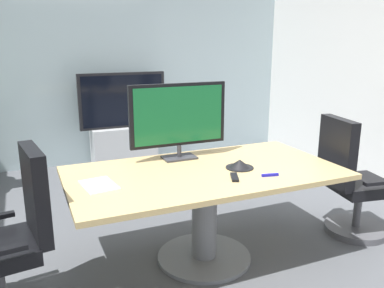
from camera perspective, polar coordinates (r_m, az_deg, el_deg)
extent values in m
plane|color=#515459|center=(3.39, 1.69, -16.17)|extent=(7.29, 7.29, 0.00)
cube|color=#9EB2B7|center=(5.93, -11.36, 10.78)|extent=(5.46, 0.10, 2.74)
cube|color=tan|center=(3.11, 1.83, -4.11)|extent=(2.09, 1.11, 0.04)
cylinder|color=slate|center=(3.25, 1.77, -10.47)|extent=(0.20, 0.20, 0.72)
cylinder|color=slate|center=(3.41, 1.72, -15.73)|extent=(0.76, 0.76, 0.03)
cylinder|color=#4C4C51|center=(2.96, -25.76, -17.38)|extent=(0.07, 0.07, 0.36)
cube|color=black|center=(2.75, -21.41, -6.61)|extent=(0.15, 0.46, 0.60)
cube|color=black|center=(2.57, -25.53, -13.70)|extent=(0.28, 0.09, 0.03)
cylinder|color=#4C4C51|center=(4.10, 22.26, -11.12)|extent=(0.56, 0.56, 0.06)
cylinder|color=#4C4C51|center=(4.02, 22.55, -8.41)|extent=(0.07, 0.07, 0.36)
cube|color=black|center=(3.94, 22.86, -5.46)|extent=(0.55, 0.55, 0.10)
cube|color=black|center=(3.70, 19.98, -1.12)|extent=(0.17, 0.46, 0.60)
cube|color=black|center=(3.70, 25.14, -5.02)|extent=(0.28, 0.10, 0.03)
cube|color=black|center=(4.10, 20.68, -2.75)|extent=(0.28, 0.10, 0.03)
cube|color=#333338|center=(3.40, -1.83, -1.94)|extent=(0.28, 0.18, 0.02)
cylinder|color=#333338|center=(3.39, -1.83, -0.99)|extent=(0.04, 0.04, 0.10)
cube|color=black|center=(3.33, -1.95, 4.21)|extent=(0.84, 0.04, 0.52)
cube|color=#14592D|center=(3.31, -1.83, 4.15)|extent=(0.77, 0.01, 0.47)
cube|color=#B7BABC|center=(5.77, -9.64, -0.26)|extent=(0.90, 0.36, 0.55)
cube|color=black|center=(5.62, -9.87, 6.16)|extent=(1.20, 0.06, 0.76)
cube|color=black|center=(5.59, -9.79, 6.11)|extent=(1.12, 0.01, 0.69)
cone|color=black|center=(3.16, 6.82, -2.82)|extent=(0.19, 0.19, 0.07)
cylinder|color=black|center=(3.17, 6.80, -3.35)|extent=(0.22, 0.22, 0.01)
cube|color=black|center=(2.93, 6.08, -4.73)|extent=(0.11, 0.18, 0.02)
cube|color=#1919A5|center=(3.02, 11.07, -4.36)|extent=(0.13, 0.04, 0.02)
cube|color=white|center=(2.85, -13.15, -5.72)|extent=(0.25, 0.32, 0.01)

